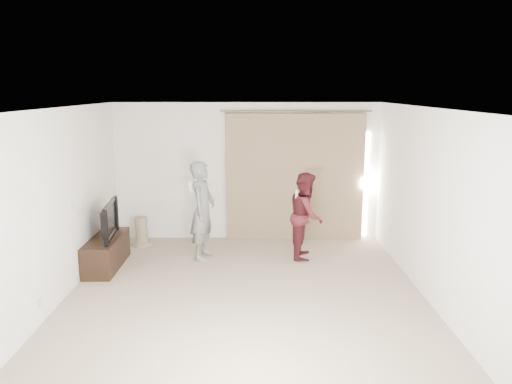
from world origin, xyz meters
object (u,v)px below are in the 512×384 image
at_px(tv_console, 106,252).
at_px(tv, 104,220).
at_px(person_woman, 306,215).
at_px(person_man, 203,210).

bearing_deg(tv_console, tv, 0.00).
relative_size(tv_console, person_woman, 0.88).
height_order(tv_console, person_woman, person_woman).
relative_size(tv_console, person_man, 0.77).
distance_m(tv_console, person_woman, 3.35).
xyz_separation_m(tv, person_woman, (3.28, 0.49, -0.05)).
height_order(tv, person_man, person_man).
xyz_separation_m(tv_console, person_woman, (3.28, 0.49, 0.49)).
relative_size(tv_console, tv, 1.26).
xyz_separation_m(tv_console, tv, (0.00, 0.00, 0.54)).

